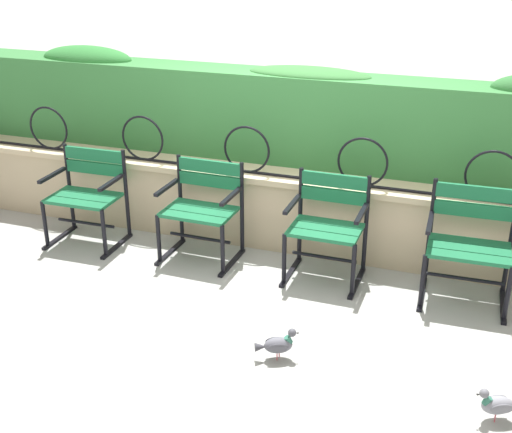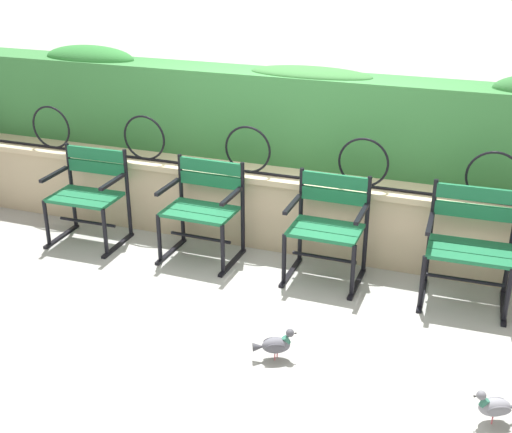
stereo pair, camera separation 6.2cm
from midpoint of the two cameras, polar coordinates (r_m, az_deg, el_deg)
The scene contains 10 objects.
ground_plane at distance 5.41m, azimuth -0.03°, elevation -5.74°, with size 60.00×60.00×0.00m, color #9E9E99.
stone_wall at distance 5.93m, azimuth 2.60°, elevation 0.62°, with size 8.21×0.41×0.67m.
iron_arch_fence at distance 5.76m, azimuth 0.02°, elevation 5.38°, with size 7.65×0.02×0.42m.
hedge_row at distance 6.04m, azimuth 4.03°, elevation 8.67°, with size 8.05×0.45×0.93m.
park_chair_leftmost at distance 6.16m, azimuth -13.74°, elevation 2.04°, with size 0.64×0.53×0.84m.
park_chair_centre_left at distance 5.69m, azimuth -4.19°, elevation 0.89°, with size 0.64×0.53×0.83m.
park_chair_centre_right at distance 5.37m, azimuth 6.48°, elevation -0.66°, with size 0.60×0.52×0.84m.
park_chair_rightmost at distance 5.25m, azimuth 18.08°, elevation -2.15°, with size 0.66×0.54×0.88m.
pigeon_near_chairs at distance 4.23m, azimuth 20.13°, elevation -14.93°, with size 0.28×0.18×0.22m.
pigeon_far_side at distance 4.49m, azimuth 2.07°, elevation -10.84°, with size 0.28×0.18×0.22m.
Camera 2 is at (1.66, -4.42, 2.64)m, focal length 46.97 mm.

